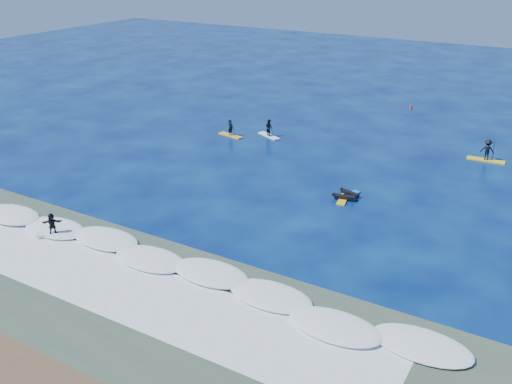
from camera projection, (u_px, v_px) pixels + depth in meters
The scene contains 11 objects.
ground at pixel (229, 197), 42.06m from camera, with size 160.00×160.00×0.00m, color #030D45.
shallow_water at pixel (89, 288), 31.02m from camera, with size 90.00×13.00×0.01m, color #364A3D.
breaking_wave at pixel (138, 256), 34.18m from camera, with size 40.00×6.00×0.30m, color white.
whitewater at pixel (102, 280), 31.81m from camera, with size 34.00×5.00×0.02m, color silver.
sup_paddler_left at pixel (230, 130), 55.21m from camera, with size 2.78×1.18×1.89m.
sup_paddler_center at pixel (269, 129), 55.06m from camera, with size 2.80×1.83×1.95m.
sup_paddler_right at pixel (487, 151), 48.81m from camera, with size 3.17×0.96×2.19m.
prone_paddler_near at pixel (343, 198), 41.64m from camera, with size 1.75×2.27×0.46m.
prone_paddler_far at pixel (349, 194), 42.31m from camera, with size 1.67×2.19×0.44m.
wave_surfer at pixel (52, 225), 36.14m from camera, with size 1.93×1.78×1.49m.
marker_buoy at pixel (411, 106), 64.37m from camera, with size 0.26×0.26×0.62m.
Camera 1 is at (21.22, -32.01, 17.27)m, focal length 40.00 mm.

